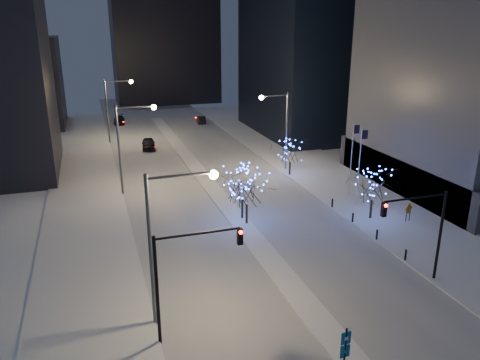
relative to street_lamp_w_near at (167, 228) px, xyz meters
name	(u,v)px	position (x,y,z in m)	size (l,w,h in m)	color
ground	(312,313)	(8.94, -2.00, -6.50)	(160.00, 160.00, 0.00)	white
road	(195,167)	(8.94, 33.00, -6.49)	(20.00, 130.00, 0.02)	silver
median	(204,177)	(8.94, 28.00, -6.42)	(2.00, 80.00, 0.15)	silver
east_sidewalk	(352,190)	(23.94, 18.00, -6.42)	(10.00, 90.00, 0.15)	silver
west_sidewalk	(86,222)	(-5.06, 18.00, -6.42)	(8.00, 90.00, 0.15)	silver
filler_west_far	(8,83)	(-17.06, 68.00, 1.50)	(18.00, 16.00, 16.00)	black
horizon_block	(163,11)	(14.94, 90.00, 14.50)	(24.00, 14.00, 42.00)	black
street_lamp_w_near	(167,228)	(0.00, 0.00, 0.00)	(4.40, 0.56, 10.00)	#595E66
street_lamp_w_mid	(128,137)	(0.00, 25.00, 0.00)	(4.40, 0.56, 10.00)	#595E66
street_lamp_w_far	(113,102)	(0.00, 50.00, 0.00)	(4.40, 0.56, 10.00)	#595E66
street_lamp_east	(280,121)	(19.02, 28.00, -0.05)	(3.90, 0.56, 10.00)	#595E66
traffic_signal_west	(183,268)	(0.50, -2.00, -1.74)	(5.26, 0.43, 7.00)	black
traffic_signal_east	(424,224)	(17.88, -1.00, -1.74)	(5.26, 0.43, 7.00)	black
flagpoles	(356,158)	(22.30, 15.25, -1.70)	(1.35, 2.60, 8.00)	silver
bollards	(364,226)	(19.14, 8.00, -5.90)	(0.16, 12.16, 0.90)	black
car_near	(148,144)	(4.35, 44.27, -5.68)	(1.93, 4.78, 1.63)	black
car_mid	(201,119)	(16.54, 61.05, -5.82)	(1.44, 4.14, 1.36)	black
car_far	(119,120)	(1.58, 65.18, -5.80)	(1.96, 4.83, 1.40)	black
holiday_tree_median_near	(247,188)	(9.44, 12.87, -2.83)	(4.42, 4.42, 5.50)	black
holiday_tree_median_far	(242,184)	(9.44, 14.21, -2.87)	(4.75, 4.75, 5.37)	black
holiday_tree_plaza_near	(373,186)	(21.28, 10.32, -3.08)	(4.87, 4.87, 5.00)	black
holiday_tree_plaza_far	(290,151)	(19.44, 25.50, -3.34)	(4.22, 4.22, 4.70)	black
wayfinding_sign	(345,348)	(7.78, -8.00, -4.55)	(0.57, 0.12, 3.18)	black
construction_sign	(409,210)	(24.26, 8.55, -5.24)	(1.05, 0.44, 1.84)	black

